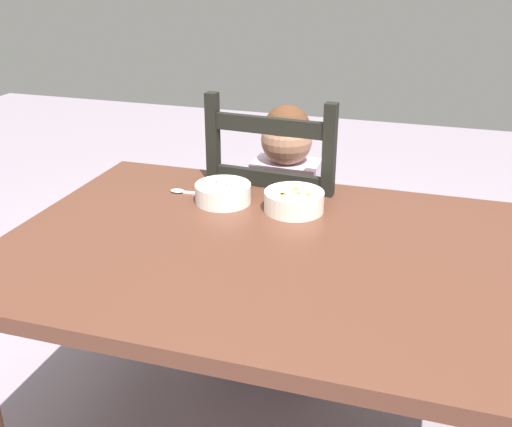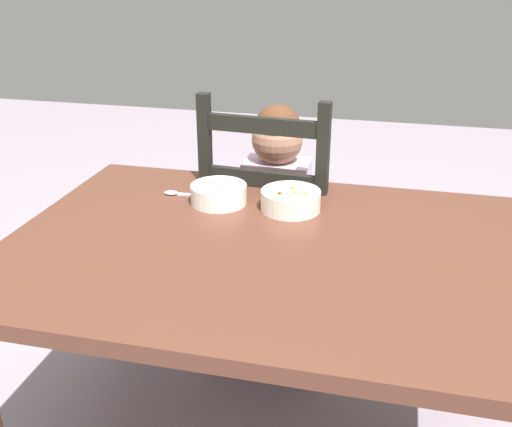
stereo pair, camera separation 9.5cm
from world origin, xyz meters
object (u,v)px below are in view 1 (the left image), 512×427
object	(u,v)px
dining_chair	(282,242)
bowl_of_peas	(223,193)
dining_table	(264,276)
spoon	(184,192)
bowl_of_carrots	(294,201)
child_figure	(283,200)

from	to	relation	value
dining_chair	bowl_of_peas	size ratio (longest dim) A/B	6.03
dining_table	dining_chair	size ratio (longest dim) A/B	1.35
bowl_of_peas	spoon	size ratio (longest dim) A/B	1.20
bowl_of_peas	dining_table	bearing A→B (deg)	-49.59
dining_table	bowl_of_carrots	world-z (taller)	bowl_of_carrots
bowl_of_peas	dining_chair	bearing A→B (deg)	70.64
bowl_of_peas	bowl_of_carrots	bearing A→B (deg)	-0.02
child_figure	spoon	distance (m)	0.37
dining_chair	child_figure	bearing A→B (deg)	-13.24
dining_chair	bowl_of_carrots	size ratio (longest dim) A/B	5.81
child_figure	bowl_of_peas	world-z (taller)	child_figure
spoon	dining_chair	bearing A→B (deg)	46.80
dining_table	bowl_of_carrots	distance (m)	0.26
spoon	child_figure	bearing A→B (deg)	46.22
dining_chair	bowl_of_peas	world-z (taller)	dining_chair
dining_table	spoon	distance (m)	0.44
child_figure	bowl_of_peas	size ratio (longest dim) A/B	5.68
dining_table	bowl_of_peas	size ratio (longest dim) A/B	8.12
dining_table	dining_chair	bearing A→B (deg)	100.11
bowl_of_peas	bowl_of_carrots	distance (m)	0.21
child_figure	bowl_of_carrots	bearing A→B (deg)	-69.87
dining_table	bowl_of_peas	bearing A→B (deg)	130.41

